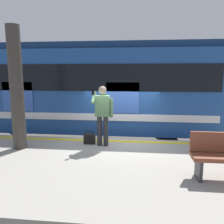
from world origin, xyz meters
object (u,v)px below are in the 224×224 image
(handbag, at_px, (90,138))
(passenger, at_px, (103,111))
(train_carriage, at_px, (79,88))
(station_column, at_px, (17,89))

(handbag, bearing_deg, passenger, 163.12)
(passenger, bearing_deg, train_carriage, -63.54)
(train_carriage, relative_size, station_column, 3.23)
(passenger, xyz_separation_m, handbag, (0.41, -0.12, -0.84))
(passenger, distance_m, handbag, 0.94)
(handbag, height_order, station_column, station_column)
(station_column, bearing_deg, handbag, -162.13)
(passenger, distance_m, station_column, 2.38)
(station_column, bearing_deg, passenger, -168.28)
(passenger, xyz_separation_m, station_column, (2.24, 0.47, 0.63))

